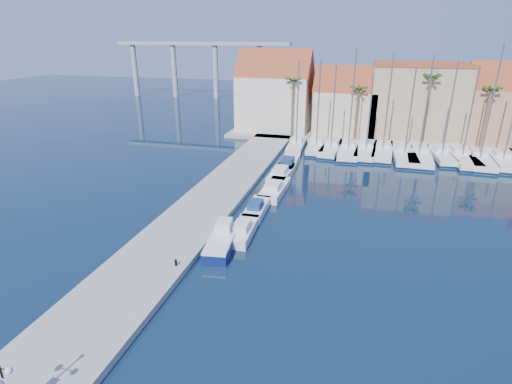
# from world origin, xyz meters

# --- Properties ---
(ground) EXTENTS (260.00, 260.00, 0.00)m
(ground) POSITION_xyz_m (0.00, 0.00, 0.00)
(ground) COLOR #081C31
(ground) RESTS_ON ground
(quay_west) EXTENTS (6.00, 77.00, 0.50)m
(quay_west) POSITION_xyz_m (-9.00, 13.50, 0.25)
(quay_west) COLOR gray
(quay_west) RESTS_ON ground
(shore_north) EXTENTS (54.00, 16.00, 0.50)m
(shore_north) POSITION_xyz_m (10.00, 48.00, 0.25)
(shore_north) COLOR gray
(shore_north) RESTS_ON ground
(lamp_post) EXTENTS (1.24, 0.34, 3.66)m
(lamp_post) POSITION_xyz_m (-8.21, -12.10, 2.90)
(lamp_post) COLOR black
(lamp_post) RESTS_ON quay_west
(bollard) EXTENTS (0.18, 0.18, 0.46)m
(bollard) POSITION_xyz_m (-6.79, 0.84, 0.73)
(bollard) COLOR black
(bollard) RESTS_ON quay_west
(fishing_boat) EXTENTS (2.55, 5.71, 1.93)m
(fishing_boat) POSITION_xyz_m (-4.83, 5.05, 0.64)
(fishing_boat) COLOR #0E1B54
(fishing_boat) RESTS_ON ground
(motorboat_west_0) EXTENTS (1.96, 5.42, 1.40)m
(motorboat_west_0) POSITION_xyz_m (-3.78, 7.40, 0.51)
(motorboat_west_0) COLOR white
(motorboat_west_0) RESTS_ON ground
(motorboat_west_1) EXTENTS (1.85, 5.35, 1.40)m
(motorboat_west_1) POSITION_xyz_m (-3.87, 12.13, 0.51)
(motorboat_west_1) COLOR white
(motorboat_west_1) RESTS_ON ground
(motorboat_west_2) EXTENTS (2.34, 6.72, 1.40)m
(motorboat_west_2) POSITION_xyz_m (-3.37, 17.67, 0.51)
(motorboat_west_2) COLOR white
(motorboat_west_2) RESTS_ON ground
(motorboat_west_3) EXTENTS (2.37, 6.83, 1.40)m
(motorboat_west_3) POSITION_xyz_m (-3.73, 23.02, 0.51)
(motorboat_west_3) COLOR white
(motorboat_west_3) RESTS_ON ground
(motorboat_west_4) EXTENTS (2.24, 6.59, 1.40)m
(motorboat_west_4) POSITION_xyz_m (-3.69, 27.04, 0.51)
(motorboat_west_4) COLOR white
(motorboat_west_4) RESTS_ON ground
(sailboat_0) EXTENTS (2.64, 8.53, 12.63)m
(sailboat_0) POSITION_xyz_m (-4.19, 36.21, 0.62)
(sailboat_0) COLOR white
(sailboat_0) RESTS_ON ground
(sailboat_1) EXTENTS (2.93, 9.53, 12.87)m
(sailboat_1) POSITION_xyz_m (-1.26, 36.72, 0.60)
(sailboat_1) COLOR white
(sailboat_1) RESTS_ON ground
(sailboat_2) EXTENTS (3.27, 9.61, 12.18)m
(sailboat_2) POSITION_xyz_m (1.01, 35.94, 0.59)
(sailboat_2) COLOR white
(sailboat_2) RESTS_ON ground
(sailboat_3) EXTENTS (3.03, 10.50, 14.31)m
(sailboat_3) POSITION_xyz_m (3.41, 35.62, 0.60)
(sailboat_3) COLOR white
(sailboat_3) RESTS_ON ground
(sailboat_4) EXTENTS (3.39, 10.56, 11.13)m
(sailboat_4) POSITION_xyz_m (5.91, 36.17, 0.56)
(sailboat_4) COLOR white
(sailboat_4) RESTS_ON ground
(sailboat_5) EXTENTS (3.34, 10.34, 13.75)m
(sailboat_5) POSITION_xyz_m (8.17, 36.25, 0.60)
(sailboat_5) COLOR white
(sailboat_5) RESTS_ON ground
(sailboat_6) EXTENTS (3.28, 11.37, 12.17)m
(sailboat_6) POSITION_xyz_m (10.99, 35.44, 0.56)
(sailboat_6) COLOR white
(sailboat_6) RESTS_ON ground
(sailboat_7) EXTENTS (3.65, 12.13, 13.63)m
(sailboat_7) POSITION_xyz_m (12.92, 35.72, 0.57)
(sailboat_7) COLOR white
(sailboat_7) RESTS_ON ground
(sailboat_8) EXTENTS (3.08, 8.98, 12.88)m
(sailboat_8) POSITION_xyz_m (15.88, 36.17, 0.61)
(sailboat_8) COLOR white
(sailboat_8) RESTS_ON ground
(sailboat_9) EXTENTS (3.78, 11.53, 12.41)m
(sailboat_9) POSITION_xyz_m (18.38, 36.19, 0.57)
(sailboat_9) COLOR white
(sailboat_9) RESTS_ON ground
(sailboat_10) EXTENTS (3.29, 10.55, 15.00)m
(sailboat_10) POSITION_xyz_m (20.46, 35.52, 0.61)
(sailboat_10) COLOR white
(sailboat_10) RESTS_ON ground
(sailboat_11) EXTENTS (3.04, 9.83, 14.73)m
(sailboat_11) POSITION_xyz_m (23.27, 35.74, 0.62)
(sailboat_11) COLOR white
(sailboat_11) RESTS_ON ground
(building_0) EXTENTS (12.30, 9.00, 13.50)m
(building_0) POSITION_xyz_m (-10.00, 47.00, 6.52)
(building_0) COLOR beige
(building_0) RESTS_ON shore_north
(building_1) EXTENTS (10.30, 8.00, 11.00)m
(building_1) POSITION_xyz_m (2.00, 47.00, 5.30)
(building_1) COLOR #C9B18D
(building_1) RESTS_ON shore_north
(building_2) EXTENTS (14.20, 10.20, 11.50)m
(building_2) POSITION_xyz_m (13.00, 48.00, 6.26)
(building_2) COLOR tan
(building_2) RESTS_ON shore_north
(building_3) EXTENTS (10.30, 8.00, 12.00)m
(building_3) POSITION_xyz_m (25.00, 47.00, 5.86)
(building_3) COLOR tan
(building_3) RESTS_ON shore_north
(palm_0) EXTENTS (2.60, 2.60, 10.15)m
(palm_0) POSITION_xyz_m (-6.00, 42.00, 9.08)
(palm_0) COLOR brown
(palm_0) RESTS_ON shore_north
(palm_1) EXTENTS (2.60, 2.60, 9.15)m
(palm_1) POSITION_xyz_m (4.00, 42.00, 8.14)
(palm_1) COLOR brown
(palm_1) RESTS_ON shore_north
(palm_2) EXTENTS (2.60, 2.60, 11.15)m
(palm_2) POSITION_xyz_m (14.00, 42.00, 10.02)
(palm_2) COLOR brown
(palm_2) RESTS_ON shore_north
(palm_3) EXTENTS (2.60, 2.60, 9.65)m
(palm_3) POSITION_xyz_m (22.00, 42.00, 8.61)
(palm_3) COLOR brown
(palm_3) RESTS_ON shore_north
(viaduct) EXTENTS (48.00, 2.20, 14.45)m
(viaduct) POSITION_xyz_m (-39.07, 82.00, 10.25)
(viaduct) COLOR #9E9E99
(viaduct) RESTS_ON ground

